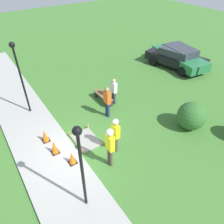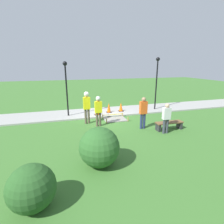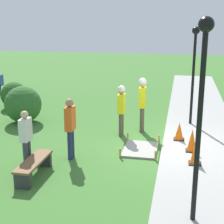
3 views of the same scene
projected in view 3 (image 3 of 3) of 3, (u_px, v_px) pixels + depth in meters
The scene contains 15 objects.
ground_plane at pixel (162, 147), 10.95m from camera, with size 60.00×60.00×0.00m, color #3D702D.
sidewalk at pixel (203, 148), 10.69m from camera, with size 28.00×2.52×0.10m.
wet_concrete_patch at pixel (141, 149), 10.66m from camera, with size 1.45×1.08×0.30m.
traffic_cone_near_patch at pixel (195, 153), 9.34m from camera, with size 0.34×0.34×0.67m.
traffic_cone_far_patch at pixel (192, 140), 10.25m from camera, with size 0.34×0.34×0.69m.
traffic_cone_sidewalk_edge at pixel (179, 131), 11.24m from camera, with size 0.34×0.34×0.59m.
park_bench at pixel (34, 165), 8.83m from camera, with size 1.55×0.44×0.45m.
worker_supervisor at pixel (142, 99), 12.12m from camera, with size 0.40×0.28×1.96m.
worker_assistant at pixel (121, 106), 11.75m from camera, with size 0.40×0.26×1.78m.
bystander_in_orange_shirt at pixel (70, 125), 9.79m from camera, with size 0.40×0.24×1.80m.
bystander_in_gray_shirt at pixel (26, 136), 9.22m from camera, with size 0.40×0.22×1.61m.
lamppost_near at pixel (194, 61), 12.44m from camera, with size 0.28×0.28×3.59m.
lamppost_far at pixel (201, 94), 6.15m from camera, with size 0.28×0.28×3.90m.
shrub_rounded_near at pixel (14, 95), 15.60m from camera, with size 1.19×1.19×1.19m.
shrub_rounded_mid at pixel (23, 104), 13.39m from camera, with size 1.43×1.43×1.43m.
Camera 3 is at (-10.39, -0.49, 3.96)m, focal length 55.00 mm.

